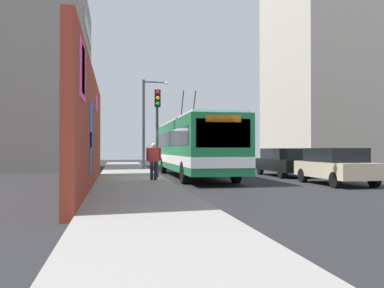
{
  "coord_description": "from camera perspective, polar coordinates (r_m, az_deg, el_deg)",
  "views": [
    {
      "loc": [
        -19.7,
        2.36,
        1.53
      ],
      "look_at": [
        0.22,
        -1.39,
        1.79
      ],
      "focal_mm": 38.01,
      "sensor_mm": 36.0,
      "label": 1
    }
  ],
  "objects": [
    {
      "name": "parked_car_champagne",
      "position": [
        18.64,
        19.51,
        -2.84
      ],
      "size": [
        4.27,
        1.93,
        1.58
      ],
      "color": "#C6B793",
      "rests_on": "ground_plane"
    },
    {
      "name": "building_far_right",
      "position": [
        40.45,
        18.47,
        10.25
      ],
      "size": [
        11.29,
        9.13,
        18.42
      ],
      "color": "#B2A899",
      "rests_on": "ground_plane"
    },
    {
      "name": "city_bus",
      "position": [
        21.99,
        0.23,
        -0.19
      ],
      "size": [
        12.43,
        2.64,
        4.89
      ],
      "color": "#19723F",
      "rests_on": "ground_plane"
    },
    {
      "name": "building_far_left",
      "position": [
        33.52,
        -22.53,
        7.84
      ],
      "size": [
        9.48,
        9.4,
        12.99
      ],
      "color": "gray",
      "rests_on": "ground_plane"
    },
    {
      "name": "ground_plane",
      "position": [
        19.9,
        -3.85,
        -5.15
      ],
      "size": [
        80.0,
        80.0,
        0.0
      ],
      "primitive_type": "plane",
      "color": "#232326"
    },
    {
      "name": "pedestrian_at_curb",
      "position": [
        18.31,
        -5.41,
        -1.99
      ],
      "size": [
        0.22,
        0.67,
        1.67
      ],
      "color": "#1E1E2D",
      "rests_on": "sidewalk_slab"
    },
    {
      "name": "street_lamp",
      "position": [
        28.39,
        -6.36,
        3.75
      ],
      "size": [
        0.44,
        1.82,
        6.21
      ],
      "color": "#4C4C51",
      "rests_on": "sidewalk_slab"
    },
    {
      "name": "traffic_light",
      "position": [
        20.03,
        -4.89,
        3.61
      ],
      "size": [
        0.49,
        0.28,
        4.32
      ],
      "color": "#2D382D",
      "rests_on": "sidewalk_slab"
    },
    {
      "name": "graffiti_wall",
      "position": [
        16.0,
        -14.21,
        1.94
      ],
      "size": [
        14.54,
        0.32,
        4.53
      ],
      "color": "maroon",
      "rests_on": "ground_plane"
    },
    {
      "name": "parked_car_black",
      "position": [
        23.64,
        12.67,
        -2.4
      ],
      "size": [
        4.87,
        1.81,
        1.58
      ],
      "color": "black",
      "rests_on": "ground_plane"
    },
    {
      "name": "sidewalk_slab",
      "position": [
        19.77,
        -8.47,
        -4.95
      ],
      "size": [
        48.0,
        3.2,
        0.15
      ],
      "primitive_type": "cube",
      "color": "gray",
      "rests_on": "ground_plane"
    }
  ]
}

